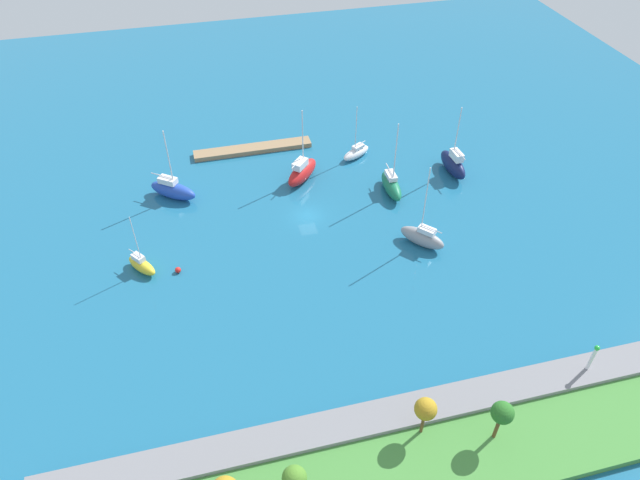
# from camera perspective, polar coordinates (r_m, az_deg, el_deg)

# --- Properties ---
(water) EXTENTS (160.00, 160.00, 0.00)m
(water) POSITION_cam_1_polar(r_m,az_deg,el_deg) (82.60, -1.22, 2.43)
(water) COLOR #1E668C
(water) RESTS_ON ground
(pier_dock) EXTENTS (19.58, 2.56, 0.77)m
(pier_dock) POSITION_cam_1_polar(r_m,az_deg,el_deg) (97.22, -6.72, 9.04)
(pier_dock) COLOR #997A56
(pier_dock) RESTS_ON ground
(breakwater) EXTENTS (67.90, 3.63, 1.45)m
(breakwater) POSITION_cam_1_polar(r_m,az_deg,el_deg) (60.13, 6.53, -17.24)
(breakwater) COLOR gray
(breakwater) RESTS_ON ground
(shoreline_park) EXTENTS (60.96, 9.71, 0.92)m
(shoreline_park) POSITION_cam_1_polar(r_m,az_deg,el_deg) (58.09, 8.28, -21.53)
(shoreline_park) COLOR #478C3D
(shoreline_park) RESTS_ON ground
(harbor_beacon) EXTENTS (0.56, 0.56, 3.73)m
(harbor_beacon) POSITION_cam_1_polar(r_m,az_deg,el_deg) (66.84, 25.63, -10.39)
(harbor_beacon) COLOR silver
(harbor_beacon) RESTS_ON breakwater
(park_tree_midwest) EXTENTS (2.18, 2.18, 4.99)m
(park_tree_midwest) POSITION_cam_1_polar(r_m,az_deg,el_deg) (56.40, 10.51, -16.30)
(park_tree_midwest) COLOR brown
(park_tree_midwest) RESTS_ON shoreline_park
(park_tree_east) EXTENTS (2.18, 2.18, 4.94)m
(park_tree_east) POSITION_cam_1_polar(r_m,az_deg,el_deg) (52.40, -2.58, -22.69)
(park_tree_east) COLOR brown
(park_tree_east) RESTS_ON shoreline_park
(park_tree_mideast) EXTENTS (2.18, 2.18, 5.22)m
(park_tree_mideast) POSITION_cam_1_polar(r_m,az_deg,el_deg) (57.60, 17.75, -16.16)
(park_tree_mideast) COLOR brown
(park_tree_mideast) RESTS_ON shoreline_park
(sailboat_gray_east_end) EXTENTS (5.74, 6.15, 12.39)m
(sailboat_gray_east_end) POSITION_cam_1_polar(r_m,az_deg,el_deg) (78.19, 10.19, 0.30)
(sailboat_gray_east_end) COLOR gray
(sailboat_gray_east_end) RESTS_ON water
(sailboat_blue_lone_south) EXTENTS (7.50, 6.38, 11.46)m
(sailboat_blue_lone_south) POSITION_cam_1_polar(r_m,az_deg,el_deg) (88.11, -14.51, 4.91)
(sailboat_blue_lone_south) COLOR #2347B2
(sailboat_blue_lone_south) RESTS_ON water
(sailboat_yellow_center_basin) EXTENTS (4.27, 4.83, 9.00)m
(sailboat_yellow_center_basin) POSITION_cam_1_polar(r_m,az_deg,el_deg) (76.97, -17.40, -2.38)
(sailboat_yellow_center_basin) COLOR yellow
(sailboat_yellow_center_basin) RESTS_ON water
(sailboat_white_lone_north) EXTENTS (5.71, 4.32, 9.27)m
(sailboat_white_lone_north) POSITION_cam_1_polar(r_m,az_deg,el_deg) (94.88, 3.64, 8.73)
(sailboat_white_lone_north) COLOR white
(sailboat_white_lone_north) RESTS_ON water
(sailboat_green_far_south) EXTENTS (2.30, 7.23, 11.96)m
(sailboat_green_far_south) POSITION_cam_1_polar(r_m,az_deg,el_deg) (87.05, 7.14, 5.47)
(sailboat_green_far_south) COLOR #19724C
(sailboat_green_far_south) RESTS_ON water
(sailboat_navy_off_beacon) EXTENTS (2.45, 7.41, 11.24)m
(sailboat_navy_off_beacon) POSITION_cam_1_polar(r_m,az_deg,el_deg) (92.89, 13.17, 7.43)
(sailboat_navy_off_beacon) COLOR #141E4C
(sailboat_navy_off_beacon) RESTS_ON water
(sailboat_red_outer_mooring) EXTENTS (6.86, 7.21, 11.85)m
(sailboat_red_outer_mooring) POSITION_cam_1_polar(r_m,az_deg,el_deg) (88.96, -1.80, 6.85)
(sailboat_red_outer_mooring) COLOR red
(sailboat_red_outer_mooring) RESTS_ON water
(mooring_buoy_red) EXTENTS (0.77, 0.77, 0.77)m
(mooring_buoy_red) POSITION_cam_1_polar(r_m,az_deg,el_deg) (75.85, -14.00, -2.93)
(mooring_buoy_red) COLOR red
(mooring_buoy_red) RESTS_ON water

